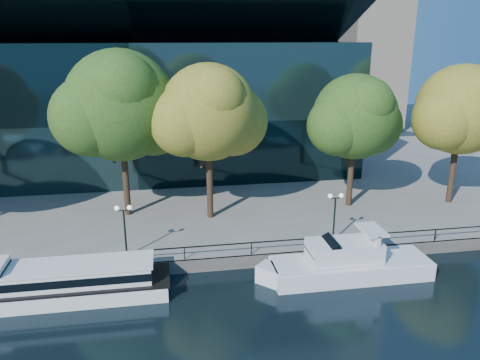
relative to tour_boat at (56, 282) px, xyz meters
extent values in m
plane|color=black|center=(8.61, -0.88, -1.25)|extent=(160.00, 160.00, 0.00)
cube|color=slate|center=(8.61, 35.62, -0.75)|extent=(90.00, 67.00, 1.00)
cube|color=#47443F|center=(8.61, 2.17, -0.75)|extent=(90.00, 0.25, 1.00)
cube|color=black|center=(8.61, 2.37, 0.70)|extent=(88.20, 0.08, 0.08)
cube|color=black|center=(8.61, 2.37, 0.20)|extent=(0.07, 0.07, 0.90)
cube|color=black|center=(4.61, 31.12, 6.75)|extent=(50.00, 24.00, 16.00)
cube|color=black|center=(4.61, 27.12, 16.25)|extent=(50.00, 17.14, 7.86)
cube|color=white|center=(0.35, 0.00, -0.70)|extent=(13.91, 3.38, 1.09)
cube|color=black|center=(0.35, 0.00, -0.13)|extent=(14.19, 3.45, 0.12)
cube|color=white|center=(0.85, 0.00, 0.49)|extent=(10.85, 2.77, 1.19)
cube|color=black|center=(0.85, 0.00, 0.54)|extent=(10.99, 2.84, 0.55)
cube|color=white|center=(0.85, 0.00, 1.14)|extent=(11.13, 2.91, 0.10)
cube|color=silver|center=(20.39, -0.37, -0.59)|extent=(11.48, 3.28, 1.31)
cube|color=silver|center=(14.65, -0.37, -0.59)|extent=(2.51, 2.51, 1.31)
cube|color=silver|center=(20.39, -0.37, 0.09)|extent=(11.25, 3.21, 0.09)
cube|color=silver|center=(19.82, -0.37, 0.89)|extent=(5.17, 2.46, 1.42)
cube|color=black|center=(18.33, -0.37, 0.99)|extent=(2.26, 2.36, 1.79)
cube|color=silver|center=(21.77, -0.37, 1.92)|extent=(0.27, 2.56, 0.87)
cube|color=silver|center=(21.77, -0.37, 2.36)|extent=(1.53, 2.56, 0.16)
cylinder|color=black|center=(3.95, 12.31, 3.75)|extent=(0.56, 0.56, 7.99)
cylinder|color=black|center=(4.45, 12.51, 6.89)|extent=(1.25, 1.90, 3.99)
cylinder|color=black|center=(3.55, 12.01, 6.60)|extent=(1.14, 1.30, 3.57)
sphere|color=#264917|center=(3.95, 12.31, 9.74)|extent=(9.62, 9.62, 9.62)
sphere|color=#264917|center=(6.60, 13.76, 8.54)|extent=(7.21, 7.21, 7.21)
sphere|color=#264917|center=(1.55, 11.35, 9.02)|extent=(6.73, 6.73, 6.73)
sphere|color=#264917|center=(4.43, 10.39, 11.42)|extent=(5.77, 5.77, 5.77)
cylinder|color=black|center=(11.34, 10.39, 3.56)|extent=(0.56, 0.56, 7.61)
cylinder|color=black|center=(11.84, 10.59, 6.55)|extent=(1.20, 1.83, 3.81)
cylinder|color=black|center=(10.94, 10.09, 6.28)|extent=(1.11, 1.25, 3.40)
sphere|color=olive|center=(11.34, 10.39, 9.27)|extent=(8.29, 8.29, 8.29)
sphere|color=olive|center=(13.62, 11.63, 8.23)|extent=(6.22, 6.22, 6.22)
sphere|color=olive|center=(9.27, 9.56, 8.65)|extent=(5.80, 5.80, 5.80)
sphere|color=olive|center=(11.76, 8.73, 10.72)|extent=(4.98, 4.98, 4.98)
cylinder|color=black|center=(24.89, 11.27, 3.20)|extent=(0.56, 0.56, 6.89)
cylinder|color=black|center=(25.39, 11.47, 5.90)|extent=(1.12, 1.68, 3.45)
cylinder|color=black|center=(24.49, 10.97, 5.66)|extent=(1.03, 1.16, 3.09)
sphere|color=#264917|center=(24.89, 11.27, 8.36)|extent=(7.81, 7.81, 7.81)
sphere|color=#264917|center=(27.04, 12.44, 7.38)|extent=(5.86, 5.86, 5.86)
sphere|color=#264917|center=(22.94, 10.49, 7.78)|extent=(5.47, 5.47, 5.47)
sphere|color=#264917|center=(25.28, 9.71, 9.73)|extent=(4.69, 4.69, 4.69)
cylinder|color=black|center=(35.00, 10.52, 3.40)|extent=(0.56, 0.56, 7.30)
cylinder|color=black|center=(35.50, 10.72, 6.27)|extent=(1.17, 1.77, 3.65)
cylinder|color=black|center=(34.60, 10.22, 6.01)|extent=(1.07, 1.22, 3.27)
sphere|color=olive|center=(35.00, 10.52, 8.88)|extent=(8.39, 8.39, 8.39)
sphere|color=olive|center=(37.31, 11.78, 7.83)|extent=(6.29, 6.29, 6.29)
sphere|color=olive|center=(32.91, 9.68, 8.25)|extent=(5.87, 5.87, 5.87)
sphere|color=olive|center=(35.42, 8.85, 10.35)|extent=(5.03, 5.03, 5.03)
cylinder|color=black|center=(4.36, 3.62, 1.55)|extent=(0.14, 0.14, 3.60)
cube|color=black|center=(4.36, 3.62, 3.40)|extent=(0.90, 0.06, 0.06)
sphere|color=white|center=(3.91, 3.62, 3.60)|extent=(0.36, 0.36, 0.36)
sphere|color=white|center=(4.81, 3.62, 3.60)|extent=(0.36, 0.36, 0.36)
cylinder|color=black|center=(20.50, 3.62, 1.55)|extent=(0.14, 0.14, 3.60)
cube|color=black|center=(20.50, 3.62, 3.40)|extent=(0.90, 0.06, 0.06)
sphere|color=white|center=(20.05, 3.62, 3.60)|extent=(0.36, 0.36, 0.36)
sphere|color=white|center=(20.95, 3.62, 3.60)|extent=(0.36, 0.36, 0.36)
camera|label=1|loc=(7.55, -28.99, 15.69)|focal=35.00mm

